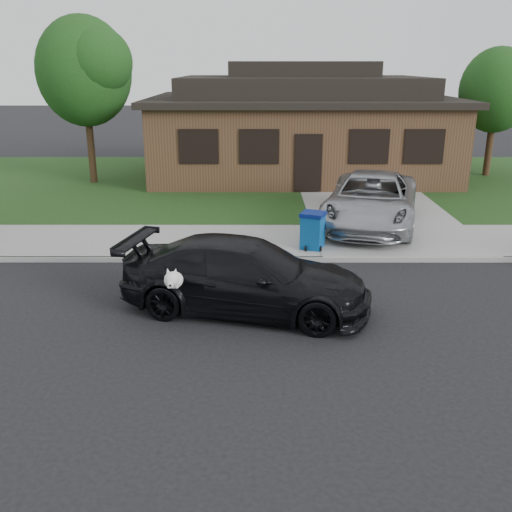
{
  "coord_description": "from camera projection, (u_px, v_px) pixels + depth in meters",
  "views": [
    {
      "loc": [
        2.1,
        -9.91,
        4.68
      ],
      "look_at": [
        2.09,
        0.69,
        1.1
      ],
      "focal_mm": 40.0,
      "sensor_mm": 36.0,
      "label": 1
    }
  ],
  "objects": [
    {
      "name": "ground",
      "position": [
        147.0,
        322.0,
        10.88
      ],
      "size": [
        120.0,
        120.0,
        0.0
      ],
      "primitive_type": "plane",
      "color": "black",
      "rests_on": "ground"
    },
    {
      "name": "sidewalk",
      "position": [
        180.0,
        242.0,
        15.6
      ],
      "size": [
        60.0,
        3.0,
        0.12
      ],
      "primitive_type": "cube",
      "color": "gray",
      "rests_on": "ground"
    },
    {
      "name": "curb",
      "position": [
        172.0,
        259.0,
        14.18
      ],
      "size": [
        60.0,
        0.12,
        0.12
      ],
      "primitive_type": "cube",
      "color": "gray",
      "rests_on": "ground"
    },
    {
      "name": "lawn",
      "position": [
        205.0,
        183.0,
        23.18
      ],
      "size": [
        60.0,
        13.0,
        0.13
      ],
      "primitive_type": "cube",
      "color": "#193814",
      "rests_on": "ground"
    },
    {
      "name": "driveway",
      "position": [
        365.0,
        200.0,
        20.33
      ],
      "size": [
        4.5,
        13.0,
        0.14
      ],
      "primitive_type": "cube",
      "color": "gray",
      "rests_on": "ground"
    },
    {
      "name": "sedan",
      "position": [
        246.0,
        276.0,
        11.21
      ],
      "size": [
        5.25,
        3.08,
        1.43
      ],
      "rotation": [
        0.0,
        0.0,
        1.34
      ],
      "color": "black",
      "rests_on": "ground"
    },
    {
      "name": "minivan",
      "position": [
        371.0,
        200.0,
        16.69
      ],
      "size": [
        3.86,
        5.9,
        1.51
      ],
      "primitive_type": "imported",
      "rotation": [
        0.0,
        0.0,
        -0.27
      ],
      "color": "#A1A4A7",
      "rests_on": "driveway"
    },
    {
      "name": "recycling_bin",
      "position": [
        313.0,
        230.0,
        14.72
      ],
      "size": [
        0.75,
        0.75,
        0.96
      ],
      "rotation": [
        0.0,
        0.0,
        -0.39
      ],
      "color": "#0C4889",
      "rests_on": "sidewalk"
    },
    {
      "name": "house",
      "position": [
        301.0,
        126.0,
        24.41
      ],
      "size": [
        12.6,
        8.6,
        4.65
      ],
      "color": "#422B1C",
      "rests_on": "ground"
    },
    {
      "name": "tree_0",
      "position": [
        87.0,
        69.0,
        21.65
      ],
      "size": [
        3.78,
        3.6,
        6.34
      ],
      "color": "#332114",
      "rests_on": "ground"
    },
    {
      "name": "tree_1",
      "position": [
        501.0,
        89.0,
        23.33
      ],
      "size": [
        3.15,
        3.0,
        5.25
      ],
      "color": "#332114",
      "rests_on": "ground"
    }
  ]
}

